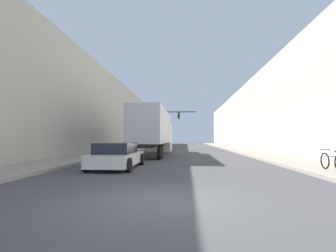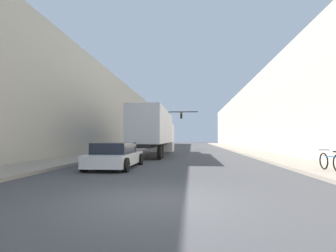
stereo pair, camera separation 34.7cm
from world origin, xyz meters
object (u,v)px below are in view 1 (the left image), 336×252
object	(u,v)px
sedan_car	(117,156)
parked_bicycle	(332,161)
semi_truck	(155,131)
traffic_signal_gantry	(159,121)

from	to	relation	value
sedan_car	parked_bicycle	bearing A→B (deg)	-9.38
semi_truck	sedan_car	bearing A→B (deg)	-92.63
semi_truck	traffic_signal_gantry	distance (m)	13.44
traffic_signal_gantry	parked_bicycle	bearing A→B (deg)	-68.94
sedan_car	traffic_signal_gantry	xyz separation A→B (m)	(-0.54, 24.55, 3.34)
sedan_car	traffic_signal_gantry	distance (m)	24.78
sedan_car	traffic_signal_gantry	bearing A→B (deg)	91.26
semi_truck	traffic_signal_gantry	bearing A→B (deg)	94.55
parked_bicycle	sedan_car	bearing A→B (deg)	170.62
semi_truck	parked_bicycle	xyz separation A→B (m)	(9.00, -12.83, -1.68)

